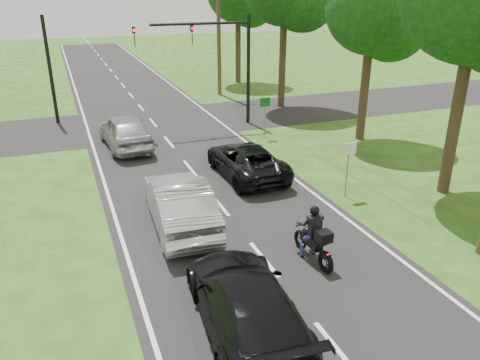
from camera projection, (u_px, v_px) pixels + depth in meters
name	position (u px, v px, depth m)	size (l,w,h in m)	color
ground	(264.00, 260.00, 13.64)	(140.00, 140.00, 0.00)	#234814
road	(179.00, 154.00, 22.25)	(8.00, 100.00, 0.01)	black
cross_road	(153.00, 123.00, 27.42)	(60.00, 7.00, 0.01)	black
motorcycle_rider	(315.00, 240.00, 13.33)	(0.57, 2.02, 1.74)	black
dark_suv	(246.00, 160.00, 19.48)	(2.24, 4.87, 1.35)	black
silver_sedan	(180.00, 203.00, 15.26)	(1.75, 5.03, 1.66)	silver
silver_suv	(125.00, 131.00, 22.90)	(1.97, 4.90, 1.67)	#A7AAAF
dark_car_behind	(247.00, 303.00, 10.54)	(2.07, 5.10, 1.48)	black
traffic_signal	(217.00, 52.00, 25.23)	(6.38, 0.44, 6.00)	black
signal_pole_far	(50.00, 71.00, 26.25)	(0.20, 0.20, 6.00)	black
utility_pole_far	(219.00, 22.00, 32.72)	(1.60, 0.28, 10.00)	brown
sign_white	(349.00, 157.00, 17.17)	(0.55, 0.07, 2.12)	slate
sign_green	(265.00, 108.00, 24.13)	(0.55, 0.07, 2.12)	slate
tree_row_c	(379.00, 13.00, 22.11)	(4.80, 4.65, 8.76)	#332316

